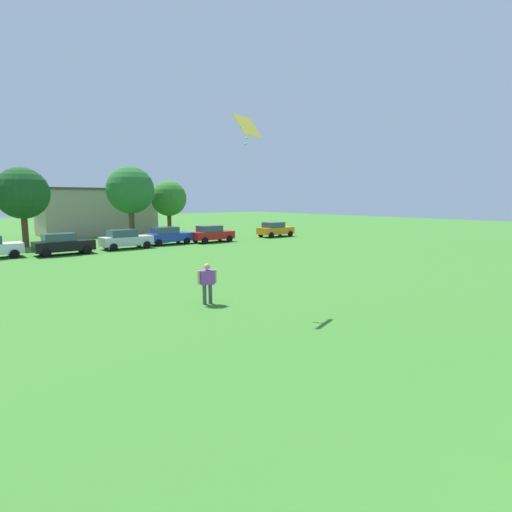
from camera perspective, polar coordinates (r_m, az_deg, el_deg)
The scene contains 12 objects.
ground_plane at distance 29.55m, azimuth -24.72°, elevation -1.09°, with size 160.00×160.00×0.00m, color #387528.
adult_bystander at distance 16.77m, azimuth -6.91°, elevation -3.40°, with size 0.78×0.46×1.70m.
kite at distance 16.46m, azimuth -1.23°, elevation 17.72°, with size 1.43×1.00×1.15m.
parked_car_black_2 at distance 34.87m, azimuth -25.62°, elevation 1.57°, with size 4.30×2.02×1.68m.
parked_car_silver_3 at distance 36.96m, azimuth -17.95°, elevation 2.30°, with size 4.30×2.02×1.68m.
parked_car_blue_4 at distance 39.46m, azimuth -12.35°, elevation 2.84°, with size 4.30×2.02×1.68m.
parked_car_red_5 at distance 40.80m, azimuth -6.27°, elevation 3.15°, with size 4.30×2.02×1.68m.
parked_car_orange_6 at distance 46.46m, azimuth 2.71°, elevation 3.79°, with size 4.30×2.02×1.68m.
tree_center at distance 41.77m, azimuth -30.14°, elevation 7.64°, with size 4.56×4.56×7.11m.
tree_right at distance 45.02m, azimuth -17.31°, elevation 8.86°, with size 4.97×4.97×7.74m.
tree_far_right at distance 49.00m, azimuth -12.22°, elevation 7.93°, with size 4.14×4.14×6.46m.
house_left at distance 53.27m, azimuth -21.48°, elevation 5.88°, with size 13.41×6.55×5.59m.
Camera 1 is at (-7.06, 1.64, 4.33)m, focal length 28.33 mm.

